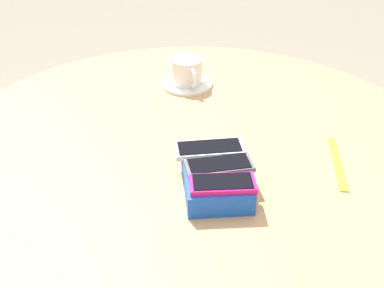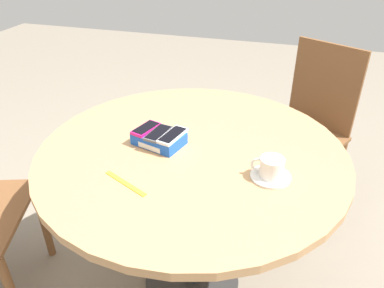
{
  "view_description": "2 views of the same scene",
  "coord_description": "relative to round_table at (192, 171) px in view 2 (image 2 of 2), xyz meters",
  "views": [
    {
      "loc": [
        -0.87,
        0.33,
        1.35
      ],
      "look_at": [
        0.0,
        0.0,
        0.75
      ],
      "focal_mm": 50.0,
      "sensor_mm": 36.0,
      "label": 1
    },
    {
      "loc": [
        0.33,
        -1.11,
        1.45
      ],
      "look_at": [
        0.0,
        0.0,
        0.75
      ],
      "focal_mm": 35.0,
      "sensor_mm": 36.0,
      "label": 2
    }
  ],
  "objects": [
    {
      "name": "lanyard_strap",
      "position": [
        -0.14,
        -0.26,
        0.1
      ],
      "size": [
        0.17,
        0.09,
        0.0
      ],
      "primitive_type": "cube",
      "rotation": [
        0.0,
        0.0,
        -0.44
      ],
      "color": "yellow",
      "rests_on": "round_table"
    },
    {
      "name": "phone_magenta",
      "position": [
        -0.18,
        0.01,
        0.15
      ],
      "size": [
        0.09,
        0.13,
        0.01
      ],
      "color": "#D11975",
      "rests_on": "phone_box"
    },
    {
      "name": "chair_near_window",
      "position": [
        0.43,
        0.79,
        -0.17
      ],
      "size": [
        0.54,
        0.54,
        0.91
      ],
      "color": "brown",
      "rests_on": "ground_plane"
    },
    {
      "name": "phone_white",
      "position": [
        -0.07,
        -0.01,
        0.15
      ],
      "size": [
        0.08,
        0.14,
        0.01
      ],
      "color": "silver",
      "rests_on": "phone_box"
    },
    {
      "name": "coffee_cup",
      "position": [
        0.29,
        -0.1,
        0.14
      ],
      "size": [
        0.11,
        0.08,
        0.06
      ],
      "color": "silver",
      "rests_on": "saucer"
    },
    {
      "name": "ground_plane",
      "position": [
        0.0,
        0.0,
        -0.63
      ],
      "size": [
        8.0,
        8.0,
        0.0
      ],
      "primitive_type": "plane",
      "color": "gray"
    },
    {
      "name": "phone_gray",
      "position": [
        -0.13,
        -0.01,
        0.15
      ],
      "size": [
        0.08,
        0.13,
        0.01
      ],
      "color": "#515156",
      "rests_on": "phone_box"
    },
    {
      "name": "round_table",
      "position": [
        0.0,
        0.0,
        0.0
      ],
      "size": [
        1.13,
        1.13,
        0.73
      ],
      "color": "#2D2D2D",
      "rests_on": "ground_plane"
    },
    {
      "name": "saucer",
      "position": [
        0.29,
        -0.1,
        0.1
      ],
      "size": [
        0.13,
        0.13,
        0.01
      ],
      "primitive_type": "cylinder",
      "color": "silver",
      "rests_on": "round_table"
    },
    {
      "name": "phone_box",
      "position": [
        -0.13,
        -0.0,
        0.12
      ],
      "size": [
        0.2,
        0.16,
        0.04
      ],
      "color": "blue",
      "rests_on": "round_table"
    }
  ]
}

